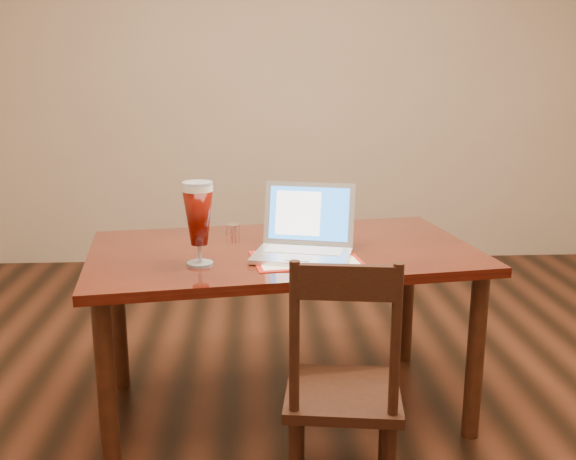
{
  "coord_description": "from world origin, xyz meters",
  "views": [
    {
      "loc": [
        -0.34,
        -2.23,
        1.4
      ],
      "look_at": [
        -0.21,
        0.16,
        0.81
      ],
      "focal_mm": 40.0,
      "sensor_mm": 36.0,
      "label": 1
    }
  ],
  "objects": [
    {
      "name": "ground",
      "position": [
        0.0,
        0.0,
        0.0
      ],
      "size": [
        5.0,
        5.0,
        0.0
      ],
      "primitive_type": "plane",
      "color": "black",
      "rests_on": "ground"
    },
    {
      "name": "dining_table",
      "position": [
        -0.24,
        0.24,
        0.64
      ],
      "size": [
        1.63,
        1.06,
        1.02
      ],
      "rotation": [
        0.0,
        0.0,
        0.14
      ],
      "color": "#461309",
      "rests_on": "ground"
    },
    {
      "name": "dining_chair",
      "position": [
        -0.06,
        -0.37,
        0.41
      ],
      "size": [
        0.41,
        0.4,
        0.87
      ],
      "rotation": [
        0.0,
        0.0,
        -0.14
      ],
      "color": "black",
      "rests_on": "ground"
    }
  ]
}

